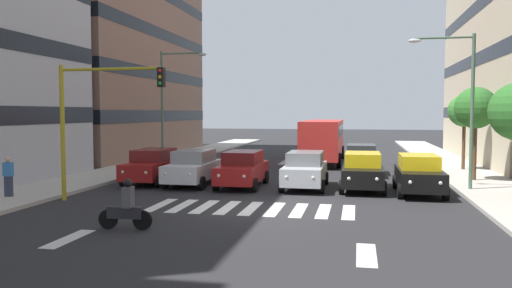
% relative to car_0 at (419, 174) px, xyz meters
% --- Properties ---
extents(ground_plane, '(180.00, 180.00, 0.00)m').
position_rel_car_0_xyz_m(ground_plane, '(6.54, 4.78, -0.89)').
color(ground_plane, '#262628').
extents(sidewalk_right, '(3.41, 90.00, 0.15)m').
position_rel_car_0_xyz_m(sidewalk_right, '(16.53, 4.78, -0.81)').
color(sidewalk_right, '#B2ADA3').
rests_on(sidewalk_right, ground_plane).
extents(building_right_block_0, '(10.66, 21.10, 19.76)m').
position_rel_car_0_xyz_m(building_right_block_0, '(23.55, -16.19, 9.00)').
color(building_right_block_0, '#846656').
rests_on(building_right_block_0, ground_plane).
extents(crosswalk_markings, '(7.65, 2.80, 0.01)m').
position_rel_car_0_xyz_m(crosswalk_markings, '(6.54, 4.78, -0.88)').
color(crosswalk_markings, silver).
rests_on(crosswalk_markings, ground_plane).
extents(lane_arrow_0, '(0.50, 2.20, 0.01)m').
position_rel_car_0_xyz_m(lane_arrow_0, '(2.40, 10.28, -0.88)').
color(lane_arrow_0, silver).
rests_on(lane_arrow_0, ground_plane).
extents(lane_arrow_1, '(0.50, 2.20, 0.01)m').
position_rel_car_0_xyz_m(lane_arrow_1, '(10.68, 10.28, -0.88)').
color(lane_arrow_1, silver).
rests_on(lane_arrow_1, ground_plane).
extents(car_0, '(2.02, 4.44, 1.72)m').
position_rel_car_0_xyz_m(car_0, '(0.00, 0.00, 0.00)').
color(car_0, black).
rests_on(car_0, ground_plane).
extents(car_1, '(2.02, 4.44, 1.72)m').
position_rel_car_0_xyz_m(car_1, '(2.42, -0.70, 0.00)').
color(car_1, black).
rests_on(car_1, ground_plane).
extents(car_2, '(2.02, 4.44, 1.72)m').
position_rel_car_0_xyz_m(car_2, '(5.08, -0.69, 0.00)').
color(car_2, '#B2B7BC').
rests_on(car_2, ground_plane).
extents(car_3, '(2.02, 4.44, 1.72)m').
position_rel_car_0_xyz_m(car_3, '(8.09, -0.56, 0.00)').
color(car_3, maroon).
rests_on(car_3, ground_plane).
extents(car_4, '(2.02, 4.44, 1.72)m').
position_rel_car_0_xyz_m(car_4, '(10.62, -0.71, 0.00)').
color(car_4, silver).
rests_on(car_4, ground_plane).
extents(car_5, '(2.02, 4.44, 1.72)m').
position_rel_car_0_xyz_m(car_5, '(12.86, -1.01, 0.00)').
color(car_5, maroon).
rests_on(car_5, ground_plane).
extents(car_row2_0, '(2.02, 4.44, 1.72)m').
position_rel_car_0_xyz_m(car_row2_0, '(2.45, -6.82, 0.00)').
color(car_row2_0, '#474C51').
rests_on(car_row2_0, ground_plane).
extents(bus_behind_traffic, '(2.78, 10.50, 3.00)m').
position_rel_car_0_xyz_m(bus_behind_traffic, '(5.08, -13.38, 0.97)').
color(bus_behind_traffic, red).
rests_on(bus_behind_traffic, ground_plane).
extents(motorcycle_with_rider, '(1.70, 0.38, 1.57)m').
position_rel_car_0_xyz_m(motorcycle_with_rider, '(9.60, 8.87, -0.24)').
color(motorcycle_with_rider, black).
rests_on(motorcycle_with_rider, ground_plane).
extents(traffic_light_gantry, '(4.48, 0.36, 5.50)m').
position_rel_car_0_xyz_m(traffic_light_gantry, '(13.14, 4.52, 2.83)').
color(traffic_light_gantry, '#AD991E').
rests_on(traffic_light_gantry, ground_plane).
extents(street_lamp_left, '(2.88, 0.28, 6.92)m').
position_rel_car_0_xyz_m(street_lamp_left, '(-1.87, -0.98, 3.51)').
color(street_lamp_left, '#4C6B56').
rests_on(street_lamp_left, sidewalk_left).
extents(street_lamp_right, '(3.17, 0.28, 7.44)m').
position_rel_car_0_xyz_m(street_lamp_right, '(14.92, -8.75, 3.82)').
color(street_lamp_right, '#4C6B56').
rests_on(street_lamp_right, sidewalk_right).
extents(street_tree_1, '(2.11, 2.11, 4.73)m').
position_rel_car_0_xyz_m(street_tree_1, '(-3.18, -4.25, 2.91)').
color(street_tree_1, '#513823').
rests_on(street_tree_1, sidewalk_left).
extents(street_tree_2, '(1.95, 1.95, 4.51)m').
position_rel_car_0_xyz_m(street_tree_2, '(-3.62, -9.29, 2.77)').
color(street_tree_2, '#513823').
rests_on(street_tree_2, sidewalk_left).
extents(pedestrian_waiting, '(0.36, 0.24, 1.63)m').
position_rel_car_0_xyz_m(pedestrian_waiting, '(16.67, 4.93, 0.11)').
color(pedestrian_waiting, '#2D3347').
rests_on(pedestrian_waiting, sidewalk_right).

